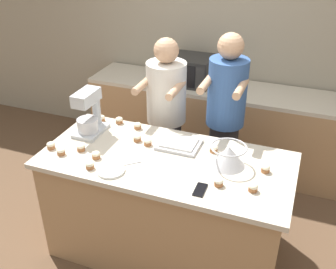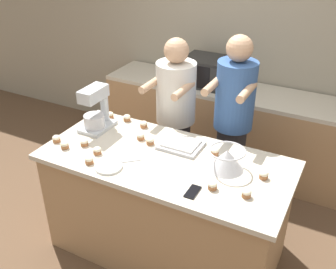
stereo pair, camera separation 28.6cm
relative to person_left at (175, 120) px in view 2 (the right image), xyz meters
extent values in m
plane|color=brown|center=(0.28, -0.73, -0.84)|extent=(16.00, 16.00, 0.00)
cube|color=gray|center=(0.28, 1.13, 0.51)|extent=(10.00, 0.06, 2.70)
cube|color=#A87F56|center=(0.28, -0.73, -0.40)|extent=(1.80, 0.82, 0.89)
cube|color=beige|center=(0.28, -0.73, 0.07)|extent=(1.87, 0.88, 0.04)
cube|color=#A87F56|center=(0.28, 0.78, -0.40)|extent=(2.80, 0.60, 0.87)
cube|color=beige|center=(0.28, 0.78, 0.05)|extent=(2.80, 0.60, 0.04)
cylinder|color=#232328|center=(0.00, 0.00, -0.42)|extent=(0.28, 0.28, 0.84)
cylinder|color=silver|center=(0.00, 0.00, 0.28)|extent=(0.36, 0.36, 0.55)
sphere|color=tan|center=(0.00, 0.00, 0.66)|extent=(0.22, 0.22, 0.22)
cylinder|color=tan|center=(-0.15, -0.17, 0.39)|extent=(0.06, 0.34, 0.06)
cylinder|color=tan|center=(0.15, -0.17, 0.39)|extent=(0.06, 0.34, 0.06)
cylinder|color=#232328|center=(0.55, 0.00, -0.39)|extent=(0.26, 0.26, 0.91)
cylinder|color=#335693|center=(0.55, 0.00, 0.36)|extent=(0.33, 0.33, 0.58)
sphere|color=tan|center=(0.55, 0.00, 0.76)|extent=(0.21, 0.21, 0.21)
cylinder|color=tan|center=(0.41, -0.17, 0.49)|extent=(0.06, 0.34, 0.06)
cylinder|color=tan|center=(0.69, -0.17, 0.49)|extent=(0.06, 0.34, 0.06)
cube|color=#B2B7BC|center=(-0.44, -0.59, 0.10)|extent=(0.20, 0.30, 0.03)
cylinder|color=#B2B7BC|center=(-0.44, -0.47, 0.24)|extent=(0.07, 0.07, 0.24)
cube|color=#B2B7BC|center=(-0.44, -0.60, 0.41)|extent=(0.13, 0.26, 0.10)
cylinder|color=#BCBCC1|center=(-0.44, -0.62, 0.17)|extent=(0.17, 0.17, 0.11)
cone|color=#BCBCC1|center=(0.73, -0.66, 0.17)|extent=(0.25, 0.25, 0.16)
torus|color=#BCBCC1|center=(0.73, -0.66, 0.24)|extent=(0.26, 0.26, 0.01)
cube|color=#BCBCC1|center=(0.31, -0.53, 0.10)|extent=(0.32, 0.26, 0.02)
cube|color=white|center=(0.31, -0.53, 0.12)|extent=(0.26, 0.21, 0.02)
cube|color=black|center=(-0.03, 0.78, 0.22)|extent=(0.46, 0.39, 0.29)
cube|color=black|center=(-0.07, 0.58, 0.22)|extent=(0.31, 0.01, 0.23)
cube|color=#2D2D2D|center=(0.14, 0.58, 0.22)|extent=(0.09, 0.01, 0.23)
cube|color=black|center=(0.63, -1.01, 0.09)|extent=(0.07, 0.15, 0.01)
cube|color=black|center=(0.63, -1.01, 0.10)|extent=(0.06, 0.13, 0.00)
cylinder|color=white|center=(-0.02, -1.03, 0.10)|extent=(0.20, 0.20, 0.02)
cube|color=#BCBCC1|center=(0.08, -0.88, 0.09)|extent=(0.12, 0.10, 0.01)
cube|color=black|center=(-0.01, -0.96, 0.09)|extent=(0.07, 0.07, 0.01)
cylinder|color=#9E6038|center=(0.59, -0.52, 0.10)|extent=(0.06, 0.06, 0.03)
ellipsoid|color=beige|center=(0.59, -0.52, 0.13)|extent=(0.06, 0.06, 0.04)
cylinder|color=#9E6038|center=(-0.46, -0.38, 0.10)|extent=(0.06, 0.06, 0.03)
ellipsoid|color=beige|center=(-0.46, -0.38, 0.13)|extent=(0.06, 0.06, 0.04)
cylinder|color=#9E6038|center=(-0.60, -0.92, 0.10)|extent=(0.06, 0.06, 0.03)
ellipsoid|color=beige|center=(-0.60, -0.92, 0.13)|extent=(0.06, 0.06, 0.04)
cylinder|color=#9E6038|center=(-0.20, -0.92, 0.10)|extent=(0.06, 0.06, 0.03)
ellipsoid|color=beige|center=(-0.20, -0.92, 0.13)|extent=(0.06, 0.06, 0.04)
cylinder|color=#9E6038|center=(-0.48, -0.97, 0.10)|extent=(0.06, 0.06, 0.03)
ellipsoid|color=beige|center=(-0.48, -0.97, 0.13)|extent=(0.06, 0.06, 0.04)
cylinder|color=#9E6038|center=(0.95, -0.89, 0.10)|extent=(0.06, 0.06, 0.03)
ellipsoid|color=beige|center=(0.95, -0.89, 0.13)|extent=(0.06, 0.06, 0.04)
cylinder|color=#9E6038|center=(-0.18, -1.05, 0.10)|extent=(0.06, 0.06, 0.03)
ellipsoid|color=beige|center=(-0.18, -1.05, 0.13)|extent=(0.06, 0.06, 0.04)
cylinder|color=#9E6038|center=(-0.30, -0.36, 0.10)|extent=(0.06, 0.06, 0.03)
ellipsoid|color=beige|center=(-0.30, -0.36, 0.13)|extent=(0.06, 0.06, 0.04)
cylinder|color=#9E6038|center=(0.08, -0.61, 0.10)|extent=(0.06, 0.06, 0.03)
ellipsoid|color=beige|center=(0.08, -0.61, 0.13)|extent=(0.06, 0.06, 0.04)
cylinder|color=#9E6038|center=(0.73, -0.92, 0.10)|extent=(0.06, 0.06, 0.03)
ellipsoid|color=beige|center=(0.73, -0.92, 0.13)|extent=(0.06, 0.06, 0.04)
cylinder|color=#9E6038|center=(-0.02, -0.58, 0.10)|extent=(0.06, 0.06, 0.03)
ellipsoid|color=beige|center=(-0.02, -0.58, 0.13)|extent=(0.06, 0.06, 0.04)
cylinder|color=#9E6038|center=(-0.36, -0.86, 0.10)|extent=(0.06, 0.06, 0.03)
ellipsoid|color=beige|center=(-0.36, -0.86, 0.13)|extent=(0.06, 0.06, 0.04)
cylinder|color=#9E6038|center=(1.00, -0.65, 0.10)|extent=(0.06, 0.06, 0.03)
ellipsoid|color=beige|center=(1.00, -0.65, 0.13)|extent=(0.06, 0.06, 0.04)
cylinder|color=#9E6038|center=(-0.11, -0.39, 0.10)|extent=(0.06, 0.06, 0.03)
ellipsoid|color=beige|center=(-0.11, -0.39, 0.13)|extent=(0.06, 0.06, 0.04)
camera|label=1|loc=(1.17, -3.01, 1.68)|focal=42.00mm
camera|label=2|loc=(1.43, -2.90, 1.68)|focal=42.00mm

